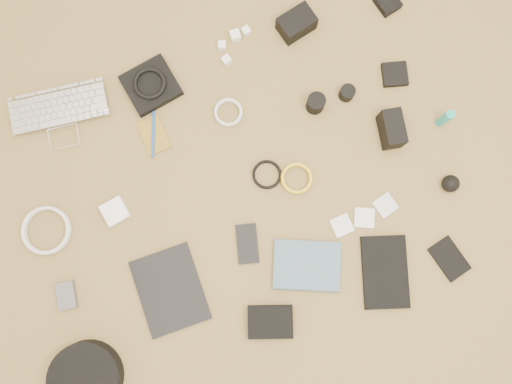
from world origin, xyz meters
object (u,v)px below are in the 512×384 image
object	(u,v)px
laptop	(62,121)
headphone_case	(86,378)
dslr_camera	(296,24)
tablet	(170,290)
phone	(247,244)
paperback	(306,291)

from	to	relation	value
laptop	headphone_case	size ratio (longest dim) A/B	1.45
dslr_camera	tablet	xyz separation A→B (m)	(-0.64, -0.74, -0.03)
laptop	phone	bearing A→B (deg)	-46.38
tablet	headphone_case	size ratio (longest dim) A/B	1.15
phone	paperback	xyz separation A→B (m)	(0.14, -0.20, 0.01)
laptop	dslr_camera	xyz separation A→B (m)	(0.85, 0.10, 0.02)
tablet	paperback	distance (m)	0.44
tablet	headphone_case	xyz separation A→B (m)	(-0.32, -0.19, 0.03)
tablet	dslr_camera	bearing A→B (deg)	45.62
dslr_camera	headphone_case	xyz separation A→B (m)	(-0.96, -0.93, -0.00)
laptop	tablet	xyz separation A→B (m)	(0.21, -0.64, -0.01)
headphone_case	paperback	bearing A→B (deg)	5.01
dslr_camera	tablet	bearing A→B (deg)	-148.19
dslr_camera	tablet	world-z (taller)	dslr_camera
dslr_camera	paperback	bearing A→B (deg)	-121.76
phone	paperback	distance (m)	0.24
tablet	phone	bearing A→B (deg)	11.40
laptop	paperback	size ratio (longest dim) A/B	1.52
laptop	tablet	bearing A→B (deg)	-69.18
laptop	paperback	bearing A→B (deg)	-47.65
phone	paperback	world-z (taller)	paperback
phone	headphone_case	distance (m)	0.65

